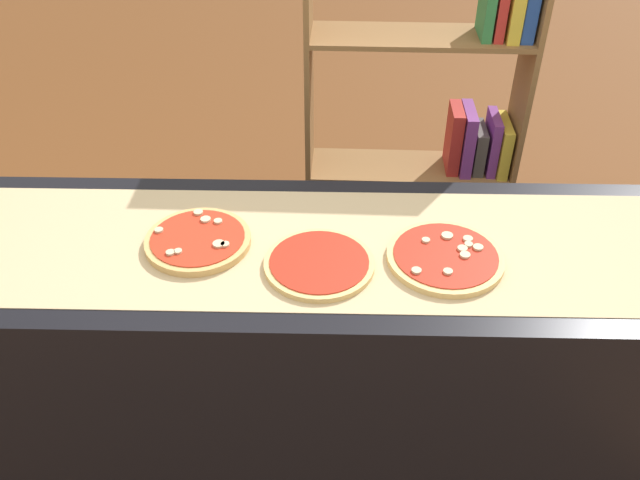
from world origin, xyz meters
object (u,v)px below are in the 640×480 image
at_px(pizza_mushroom_2, 446,257).
at_px(bookshelf, 440,129).
at_px(pizza_mushroom_0, 198,239).
at_px(pizza_plain_1, 319,263).

distance_m(pizza_mushroom_2, bookshelf, 1.03).
distance_m(pizza_mushroom_0, pizza_mushroom_2, 0.64).
bearing_deg(bookshelf, pizza_mushroom_2, -97.01).
height_order(pizza_mushroom_0, bookshelf, bookshelf).
relative_size(pizza_mushroom_0, bookshelf, 0.17).
relative_size(pizza_mushroom_0, pizza_plain_1, 0.99).
relative_size(pizza_mushroom_0, pizza_mushroom_2, 0.93).
xyz_separation_m(pizza_plain_1, pizza_mushroom_2, (0.32, 0.03, 0.00)).
bearing_deg(pizza_plain_1, pizza_mushroom_0, 164.57).
height_order(pizza_mushroom_0, pizza_mushroom_2, pizza_mushroom_0).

